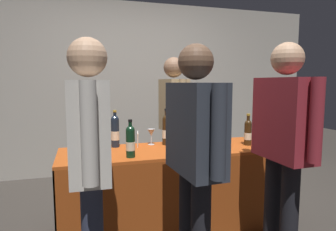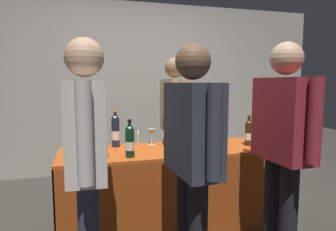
# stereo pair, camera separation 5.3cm
# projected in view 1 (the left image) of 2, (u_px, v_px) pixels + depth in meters

# --- Properties ---
(ground_plane) EXTENTS (12.00, 12.00, 0.00)m
(ground_plane) POSITION_uv_depth(u_px,v_px,m) (168.00, 227.00, 2.70)
(ground_plane) COLOR #38332D
(back_partition) EXTENTS (5.76, 0.12, 2.47)m
(back_partition) POSITION_uv_depth(u_px,v_px,m) (132.00, 88.00, 4.35)
(back_partition) COLOR #9E998E
(back_partition) RESTS_ON ground_plane
(tasting_table) EXTENTS (1.88, 0.64, 0.73)m
(tasting_table) POSITION_uv_depth(u_px,v_px,m) (168.00, 174.00, 2.64)
(tasting_table) COLOR #B74C19
(tasting_table) RESTS_ON ground_plane
(featured_wine_bottle) EXTENTS (0.07, 0.07, 0.36)m
(featured_wine_bottle) POSITION_uv_depth(u_px,v_px,m) (200.00, 132.00, 2.59)
(featured_wine_bottle) COLOR black
(featured_wine_bottle) RESTS_ON tasting_table
(display_bottle_0) EXTENTS (0.08, 0.08, 0.34)m
(display_bottle_0) POSITION_uv_depth(u_px,v_px,m) (221.00, 130.00, 2.79)
(display_bottle_0) COLOR black
(display_bottle_0) RESTS_ON tasting_table
(display_bottle_1) EXTENTS (0.07, 0.07, 0.30)m
(display_bottle_1) POSITION_uv_depth(u_px,v_px,m) (130.00, 141.00, 2.31)
(display_bottle_1) COLOR black
(display_bottle_1) RESTS_ON tasting_table
(display_bottle_2) EXTENTS (0.07, 0.07, 0.32)m
(display_bottle_2) POSITION_uv_depth(u_px,v_px,m) (193.00, 132.00, 2.70)
(display_bottle_2) COLOR black
(display_bottle_2) RESTS_ON tasting_table
(display_bottle_3) EXTENTS (0.08, 0.08, 0.32)m
(display_bottle_3) POSITION_uv_depth(u_px,v_px,m) (179.00, 130.00, 2.83)
(display_bottle_3) COLOR #192333
(display_bottle_3) RESTS_ON tasting_table
(display_bottle_4) EXTENTS (0.08, 0.08, 0.33)m
(display_bottle_4) POSITION_uv_depth(u_px,v_px,m) (197.00, 136.00, 2.48)
(display_bottle_4) COLOR black
(display_bottle_4) RESTS_ON tasting_table
(display_bottle_5) EXTENTS (0.08, 0.08, 0.34)m
(display_bottle_5) POSITION_uv_depth(u_px,v_px,m) (115.00, 131.00, 2.67)
(display_bottle_5) COLOR #192333
(display_bottle_5) RESTS_ON tasting_table
(display_bottle_6) EXTENTS (0.07, 0.07, 0.30)m
(display_bottle_6) POSITION_uv_depth(u_px,v_px,m) (248.00, 132.00, 2.76)
(display_bottle_6) COLOR #38230F
(display_bottle_6) RESTS_ON tasting_table
(display_bottle_7) EXTENTS (0.08, 0.08, 0.35)m
(display_bottle_7) POSITION_uv_depth(u_px,v_px,m) (166.00, 129.00, 2.77)
(display_bottle_7) COLOR #38230F
(display_bottle_7) RESTS_ON tasting_table
(wine_glass_near_vendor) EXTENTS (0.07, 0.07, 0.15)m
(wine_glass_near_vendor) POSITION_uv_depth(u_px,v_px,m) (151.00, 133.00, 2.78)
(wine_glass_near_vendor) COLOR silver
(wine_glass_near_vendor) RESTS_ON tasting_table
(wine_glass_mid) EXTENTS (0.08, 0.08, 0.13)m
(wine_glass_mid) POSITION_uv_depth(u_px,v_px,m) (174.00, 137.00, 2.64)
(wine_glass_mid) COLOR silver
(wine_glass_mid) RESTS_ON tasting_table
(flower_vase) EXTENTS (0.09, 0.09, 0.40)m
(flower_vase) POSITION_uv_depth(u_px,v_px,m) (102.00, 143.00, 2.26)
(flower_vase) COLOR tan
(flower_vase) RESTS_ON tasting_table
(brochure_stand) EXTENTS (0.04, 0.17, 0.13)m
(brochure_stand) POSITION_uv_depth(u_px,v_px,m) (138.00, 139.00, 2.73)
(brochure_stand) COLOR silver
(brochure_stand) RESTS_ON tasting_table
(vendor_presenter) EXTENTS (0.24, 0.56, 1.59)m
(vendor_presenter) POSITION_uv_depth(u_px,v_px,m) (174.00, 117.00, 3.20)
(vendor_presenter) COLOR black
(vendor_presenter) RESTS_ON ground_plane
(taster_foreground_right) EXTENTS (0.24, 0.64, 1.55)m
(taster_foreground_right) POSITION_uv_depth(u_px,v_px,m) (195.00, 147.00, 1.78)
(taster_foreground_right) COLOR black
(taster_foreground_right) RESTS_ON ground_plane
(taster_foreground_left) EXTENTS (0.22, 0.63, 1.59)m
(taster_foreground_left) POSITION_uv_depth(u_px,v_px,m) (284.00, 136.00, 2.02)
(taster_foreground_left) COLOR black
(taster_foreground_left) RESTS_ON ground_plane
(taster_foreground_centre) EXTENTS (0.22, 0.56, 1.57)m
(taster_foreground_centre) POSITION_uv_depth(u_px,v_px,m) (90.00, 153.00, 1.64)
(taster_foreground_centre) COLOR #2D3347
(taster_foreground_centre) RESTS_ON ground_plane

